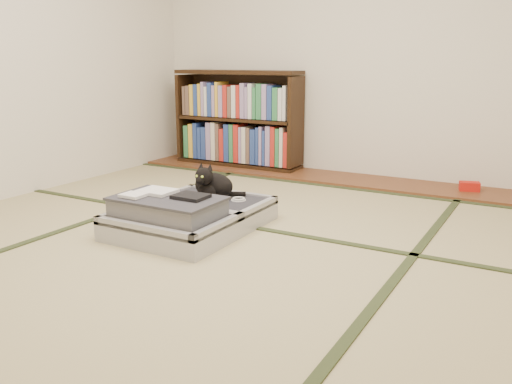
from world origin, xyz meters
The scene contains 9 objects.
floor centered at (0.00, 0.00, 0.00)m, with size 4.50×4.50×0.00m, color tan.
wood_strip centered at (0.00, 2.00, 0.01)m, with size 4.00×0.50×0.02m, color brown.
red_item centered at (1.04, 2.03, 0.06)m, with size 0.15×0.09×0.07m, color red.
tatami_borders centered at (0.00, 0.49, 0.00)m, with size 4.00×4.50×0.01m.
bookcase centered at (-1.12, 2.07, 0.45)m, with size 1.27×0.29×0.92m.
suitcase centered at (-0.32, 0.15, 0.10)m, with size 0.71×0.95×0.28m.
cat centered at (-0.34, 0.45, 0.23)m, with size 0.32×0.32×0.25m.
cable_coil centered at (-0.16, 0.48, 0.15)m, with size 0.10×0.10×0.02m.
hanger centered at (-0.33, 0.72, 0.01)m, with size 0.40×0.20×0.01m.
Camera 1 is at (1.61, -2.41, 1.03)m, focal length 38.00 mm.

